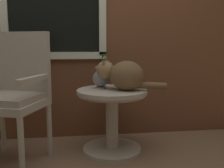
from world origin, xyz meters
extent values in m
plane|color=#7F6047|center=(0.00, 0.00, 0.00)|extent=(6.00, 6.00, 0.00)
cube|color=brown|center=(0.00, 0.68, 1.30)|extent=(4.00, 0.04, 2.60)
cube|color=beige|center=(-0.30, 0.64, 0.85)|extent=(1.01, 0.03, 0.07)
cube|color=beige|center=(-0.77, 0.64, 1.32)|extent=(0.07, 0.03, 0.95)
cube|color=beige|center=(0.17, 0.64, 1.32)|extent=(0.07, 0.03, 0.95)
cube|color=black|center=(-0.30, 0.66, 1.32)|extent=(0.92, 0.01, 0.93)
cylinder|color=#B2A893|center=(0.21, 0.23, 0.01)|extent=(0.53, 0.53, 0.03)
cylinder|color=#B2A893|center=(0.21, 0.23, 0.28)|extent=(0.11, 0.11, 0.50)
cylinder|color=#B2A893|center=(0.21, 0.23, 0.55)|extent=(0.62, 0.62, 0.03)
torus|color=#B2A893|center=(0.21, 0.23, 0.52)|extent=(0.60, 0.60, 0.02)
cylinder|color=#B2A893|center=(-0.49, -0.18, 0.23)|extent=(0.04, 0.04, 0.46)
cylinder|color=#B2A893|center=(-0.77, 0.38, 0.23)|extent=(0.04, 0.04, 0.46)
cylinder|color=#B2A893|center=(-0.34, 0.22, 0.23)|extent=(0.04, 0.04, 0.46)
cube|color=#B2A893|center=(-0.63, 0.10, 0.49)|extent=(0.64, 0.62, 0.06)
cube|color=tan|center=(-0.63, 0.10, 0.54)|extent=(0.59, 0.57, 0.05)
cube|color=#B2A893|center=(-0.56, 0.29, 0.79)|extent=(0.49, 0.23, 0.55)
cube|color=#B2A893|center=(-0.42, 0.02, 0.70)|extent=(0.20, 0.42, 0.04)
ellipsoid|color=brown|center=(0.33, 0.19, 0.69)|extent=(0.37, 0.35, 0.26)
sphere|color=olive|center=(0.15, 0.26, 0.74)|extent=(0.16, 0.16, 0.16)
cone|color=brown|center=(0.17, 0.30, 0.81)|extent=(0.05, 0.05, 0.06)
cone|color=brown|center=(0.14, 0.22, 0.81)|extent=(0.05, 0.05, 0.06)
cylinder|color=brown|center=(0.52, 0.10, 0.61)|extent=(0.27, 0.16, 0.06)
cylinder|color=gray|center=(0.12, 0.34, 0.57)|extent=(0.09, 0.09, 0.01)
ellipsoid|color=gray|center=(0.12, 0.34, 0.65)|extent=(0.15, 0.15, 0.15)
cylinder|color=gray|center=(0.12, 0.34, 0.73)|extent=(0.08, 0.08, 0.04)
torus|color=gray|center=(0.12, 0.34, 0.75)|extent=(0.10, 0.10, 0.02)
cylinder|color=#387533|center=(0.13, 0.35, 0.81)|extent=(0.03, 0.03, 0.11)
cone|color=#387533|center=(0.14, 0.37, 0.86)|extent=(0.04, 0.04, 0.02)
cylinder|color=#387533|center=(0.14, 0.35, 0.81)|extent=(0.05, 0.02, 0.12)
cone|color=#387533|center=(0.17, 0.35, 0.86)|extent=(0.04, 0.04, 0.02)
cylinder|color=#387533|center=(0.13, 0.33, 0.80)|extent=(0.02, 0.03, 0.11)
cone|color=#387533|center=(0.14, 0.31, 0.86)|extent=(0.04, 0.04, 0.02)
camera|label=1|loc=(-0.09, -2.00, 0.95)|focal=41.68mm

